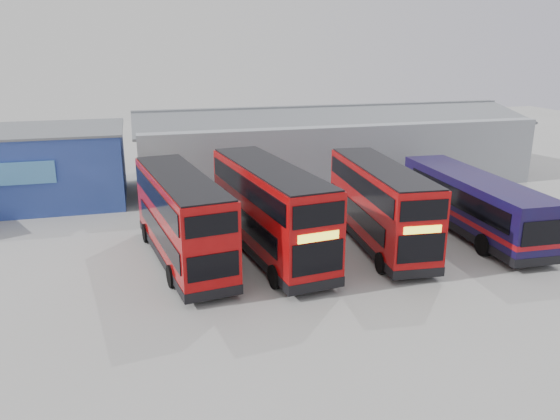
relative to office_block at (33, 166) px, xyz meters
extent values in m
plane|color=gray|center=(14.00, -17.99, -2.58)|extent=(120.00, 120.00, 0.00)
cube|color=navy|center=(0.00, 0.01, -0.08)|extent=(12.00, 8.00, 5.00)
cube|color=slate|center=(0.00, 0.01, 2.47)|extent=(12.30, 8.30, 0.15)
cube|color=#4386C0|center=(0.00, -4.09, 0.42)|extent=(3.96, 0.15, 1.40)
cube|color=#8D929A|center=(22.00, 2.01, -0.08)|extent=(30.00, 12.00, 5.00)
cube|color=slate|center=(22.00, -0.79, 2.67)|extent=(30.50, 6.33, 1.29)
cube|color=slate|center=(22.00, 4.80, 2.67)|extent=(30.50, 6.33, 1.29)
cube|color=#A4090A|center=(8.91, -13.59, -0.17)|extent=(4.11, 10.92, 4.11)
cube|color=black|center=(8.91, -13.59, -2.02)|extent=(4.15, 10.97, 0.46)
cube|color=black|center=(10.25, -13.79, -0.65)|extent=(1.40, 8.94, 0.96)
cube|color=black|center=(7.70, -14.18, -0.65)|extent=(1.40, 8.94, 0.96)
cube|color=black|center=(10.19, -13.39, 1.08)|extent=(1.56, 9.95, 0.96)
cube|color=black|center=(7.64, -13.78, 1.08)|extent=(1.56, 9.95, 0.96)
cube|color=black|center=(8.11, -8.30, -0.75)|extent=(2.27, 0.39, 1.37)
cube|color=black|center=(8.11, -8.30, 1.08)|extent=(2.27, 0.39, 0.96)
cube|color=yellow|center=(8.11, -8.29, 0.16)|extent=(1.81, 0.31, 0.36)
cube|color=black|center=(9.72, -18.88, -0.75)|extent=(2.22, 0.38, 1.12)
cube|color=black|center=(9.72, -18.88, 1.08)|extent=(2.22, 0.38, 0.91)
cube|color=black|center=(8.91, -13.59, 1.91)|extent=(3.93, 10.75, 0.10)
cylinder|color=black|center=(9.56, -9.74, -2.05)|extent=(0.48, 1.09, 1.06)
cylinder|color=black|center=(7.15, -10.10, -2.05)|extent=(0.48, 1.09, 1.06)
cylinder|color=black|center=(10.52, -16.06, -2.05)|extent=(0.48, 1.09, 1.06)
cylinder|color=black|center=(8.11, -16.43, -2.05)|extent=(0.48, 1.09, 1.06)
cube|color=#A4090A|center=(13.39, -13.73, -0.05)|extent=(4.14, 11.46, 4.32)
cube|color=black|center=(13.39, -13.73, -1.99)|extent=(4.19, 11.51, 0.48)
cube|color=black|center=(11.99, -13.49, -0.55)|extent=(1.32, 9.42, 1.01)
cube|color=black|center=(14.68, -13.13, -0.55)|extent=(1.32, 9.42, 1.01)
cube|color=black|center=(12.05, -13.91, 1.26)|extent=(1.47, 10.47, 1.01)
cube|color=black|center=(14.74, -13.55, 1.26)|extent=(1.47, 10.47, 1.01)
cube|color=black|center=(14.15, -19.30, -0.66)|extent=(2.39, 0.37, 1.44)
cube|color=black|center=(14.15, -19.30, 1.26)|extent=(2.39, 0.37, 1.01)
cube|color=yellow|center=(14.15, -19.31, 0.30)|extent=(1.91, 0.30, 0.37)
cube|color=black|center=(12.64, -8.16, -0.66)|extent=(2.33, 0.37, 1.17)
cube|color=black|center=(12.64, -8.16, 1.26)|extent=(2.33, 0.37, 0.96)
cube|color=black|center=(13.39, -13.73, 2.14)|extent=(3.96, 11.28, 0.11)
cylinder|color=black|center=(12.65, -17.76, -2.02)|extent=(0.49, 1.15, 1.11)
cylinder|color=black|center=(15.18, -17.42, -2.02)|extent=(0.49, 1.15, 1.11)
cylinder|color=black|center=(11.75, -11.10, -2.02)|extent=(0.49, 1.15, 1.11)
cylinder|color=black|center=(14.28, -10.76, -2.02)|extent=(0.49, 1.15, 1.11)
cube|color=#A4090A|center=(19.49, -13.88, -0.20)|extent=(3.24, 10.67, 4.06)
cube|color=black|center=(19.49, -13.88, -2.03)|extent=(3.28, 10.71, 0.45)
cube|color=black|center=(18.25, -13.39, -0.68)|extent=(0.68, 8.90, 0.95)
cube|color=black|center=(20.79, -13.57, -0.68)|extent=(0.68, 8.90, 0.95)
cube|color=black|center=(18.22, -13.79, 1.03)|extent=(0.75, 9.90, 0.95)
cube|color=black|center=(20.76, -13.97, 1.03)|extent=(0.75, 9.90, 0.95)
cube|color=black|center=(19.12, -19.14, -0.78)|extent=(2.25, 0.21, 1.35)
cube|color=black|center=(19.12, -19.14, 1.03)|extent=(2.25, 0.21, 0.95)
cube|color=yellow|center=(19.12, -19.15, 0.13)|extent=(1.80, 0.17, 0.35)
cube|color=black|center=(19.86, -8.61, -0.78)|extent=(2.20, 0.20, 1.10)
cube|color=black|center=(19.86, -8.61, 1.03)|extent=(2.20, 0.20, 0.90)
cube|color=black|center=(19.49, -13.88, 1.85)|extent=(3.08, 10.51, 0.10)
cylinder|color=black|center=(18.03, -17.44, -2.06)|extent=(0.39, 1.06, 1.04)
cylinder|color=black|center=(20.43, -17.61, -2.06)|extent=(0.39, 1.06, 1.04)
cylinder|color=black|center=(18.48, -11.14, -2.06)|extent=(0.39, 1.06, 1.04)
cylinder|color=black|center=(20.88, -11.31, -2.06)|extent=(0.39, 1.06, 1.04)
cube|color=#0F0C38|center=(25.65, -13.27, -0.70)|extent=(3.19, 12.40, 2.97)
cube|color=black|center=(25.65, -13.27, -1.99)|extent=(3.23, 12.44, 0.45)
cube|color=maroon|center=(25.65, -13.27, -1.24)|extent=(3.22, 12.43, 0.28)
cube|color=black|center=(27.06, -13.65, -0.23)|extent=(0.38, 10.29, 1.06)
cube|color=black|center=(24.22, -13.56, -0.23)|extent=(0.38, 10.29, 1.06)
cube|color=black|center=(25.84, -7.09, -0.51)|extent=(2.52, 0.14, 1.46)
cube|color=black|center=(25.45, -19.44, -0.51)|extent=(2.46, 0.13, 1.23)
cylinder|color=black|center=(27.13, -8.95, -2.00)|extent=(0.40, 1.17, 1.16)
cylinder|color=black|center=(24.44, -8.86, -2.00)|extent=(0.40, 1.17, 1.16)
cylinder|color=black|center=(26.88, -16.78, -2.00)|extent=(0.40, 1.17, 1.16)
cylinder|color=black|center=(24.20, -16.69, -2.00)|extent=(0.40, 1.17, 1.16)
camera|label=1|loc=(7.04, -39.80, 8.19)|focal=35.00mm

